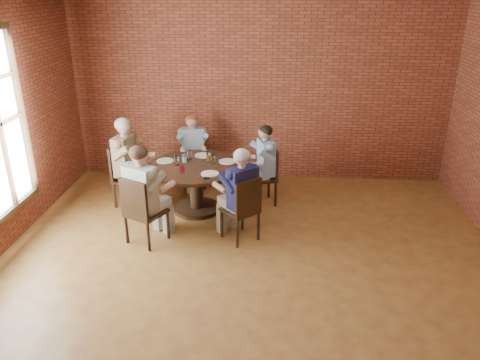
# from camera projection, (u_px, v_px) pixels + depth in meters

# --- Properties ---
(floor) EXTENTS (7.00, 7.00, 0.00)m
(floor) POSITION_uv_depth(u_px,v_px,m) (247.00, 289.00, 5.42)
(floor) COLOR olive
(floor) RESTS_ON ground
(wall_back) EXTENTS (7.00, 0.00, 7.00)m
(wall_back) POSITION_uv_depth(u_px,v_px,m) (260.00, 83.00, 7.98)
(wall_back) COLOR brown
(wall_back) RESTS_ON ground
(dining_table) EXTENTS (1.45, 1.45, 0.75)m
(dining_table) POSITION_uv_depth(u_px,v_px,m) (196.00, 179.00, 7.12)
(dining_table) COLOR black
(dining_table) RESTS_ON floor
(chair_a) EXTENTS (0.51, 0.51, 0.91)m
(chair_a) POSITION_uv_depth(u_px,v_px,m) (267.00, 174.00, 7.39)
(chair_a) COLOR black
(chair_a) RESTS_ON floor
(diner_a) EXTENTS (0.75, 0.67, 1.29)m
(diner_a) POSITION_uv_depth(u_px,v_px,m) (262.00, 165.00, 7.32)
(diner_a) COLOR #4678B7
(diner_a) RESTS_ON floor
(chair_b) EXTENTS (0.47, 0.47, 0.90)m
(chair_b) POSITION_uv_depth(u_px,v_px,m) (193.00, 158.00, 8.08)
(chair_b) COLOR black
(chair_b) RESTS_ON floor
(diner_b) EXTENTS (0.60, 0.69, 1.27)m
(diner_b) POSITION_uv_depth(u_px,v_px,m) (193.00, 152.00, 7.95)
(diner_b) COLOR #8498A8
(diner_b) RESTS_ON floor
(chair_c) EXTENTS (0.53, 0.53, 0.98)m
(chair_c) POSITION_uv_depth(u_px,v_px,m) (125.00, 173.00, 7.36)
(chair_c) COLOR black
(chair_c) RESTS_ON floor
(diner_c) EXTENTS (0.78, 0.67, 1.41)m
(diner_c) POSITION_uv_depth(u_px,v_px,m) (129.00, 162.00, 7.27)
(diner_c) COLOR brown
(diner_c) RESTS_ON floor
(chair_d) EXTENTS (0.61, 0.61, 0.97)m
(chair_d) POSITION_uv_depth(u_px,v_px,m) (141.00, 209.00, 6.18)
(chair_d) COLOR black
(chair_d) RESTS_ON floor
(diner_d) EXTENTS (0.82, 0.87, 1.39)m
(diner_d) POSITION_uv_depth(u_px,v_px,m) (145.00, 195.00, 6.18)
(diner_d) COLOR #C1A797
(diner_d) RESTS_ON floor
(chair_e) EXTENTS (0.59, 0.59, 0.93)m
(chair_e) POSITION_uv_depth(u_px,v_px,m) (244.00, 208.00, 6.26)
(chair_e) COLOR black
(chair_e) RESTS_ON floor
(diner_e) EXTENTS (0.81, 0.82, 1.32)m
(diner_e) POSITION_uv_depth(u_px,v_px,m) (240.00, 195.00, 6.26)
(diner_e) COLOR #16163E
(diner_e) RESTS_ON floor
(plate_a) EXTENTS (0.26, 0.26, 0.01)m
(plate_a) POSITION_uv_depth(u_px,v_px,m) (227.00, 161.00, 7.16)
(plate_a) COLOR white
(plate_a) RESTS_ON dining_table
(plate_b) EXTENTS (0.26, 0.26, 0.01)m
(plate_b) POSITION_uv_depth(u_px,v_px,m) (203.00, 155.00, 7.42)
(plate_b) COLOR white
(plate_b) RESTS_ON dining_table
(plate_c) EXTENTS (0.26, 0.26, 0.01)m
(plate_c) POSITION_uv_depth(u_px,v_px,m) (165.00, 161.00, 7.19)
(plate_c) COLOR white
(plate_c) RESTS_ON dining_table
(plate_d) EXTENTS (0.26, 0.26, 0.01)m
(plate_d) POSITION_uv_depth(u_px,v_px,m) (210.00, 174.00, 6.69)
(plate_d) COLOR white
(plate_d) RESTS_ON dining_table
(glass_a) EXTENTS (0.07, 0.07, 0.14)m
(glass_a) POSITION_uv_depth(u_px,v_px,m) (213.00, 160.00, 7.06)
(glass_a) COLOR white
(glass_a) RESTS_ON dining_table
(glass_b) EXTENTS (0.07, 0.07, 0.14)m
(glass_b) POSITION_uv_depth(u_px,v_px,m) (209.00, 157.00, 7.18)
(glass_b) COLOR white
(glass_b) RESTS_ON dining_table
(glass_c) EXTENTS (0.07, 0.07, 0.14)m
(glass_c) POSITION_uv_depth(u_px,v_px,m) (189.00, 155.00, 7.26)
(glass_c) COLOR white
(glass_c) RESTS_ON dining_table
(glass_d) EXTENTS (0.07, 0.07, 0.14)m
(glass_d) POSITION_uv_depth(u_px,v_px,m) (184.00, 158.00, 7.12)
(glass_d) COLOR white
(glass_d) RESTS_ON dining_table
(glass_e) EXTENTS (0.07, 0.07, 0.14)m
(glass_e) POSITION_uv_depth(u_px,v_px,m) (177.00, 161.00, 7.02)
(glass_e) COLOR white
(glass_e) RESTS_ON dining_table
(glass_f) EXTENTS (0.07, 0.07, 0.14)m
(glass_f) POSITION_uv_depth(u_px,v_px,m) (182.00, 168.00, 6.75)
(glass_f) COLOR white
(glass_f) RESTS_ON dining_table
(smartphone) EXTENTS (0.08, 0.15, 0.01)m
(smartphone) POSITION_uv_depth(u_px,v_px,m) (207.00, 177.00, 6.59)
(smartphone) COLOR black
(smartphone) RESTS_ON dining_table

